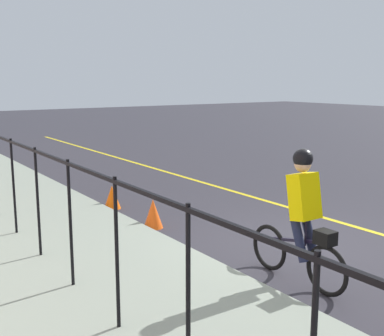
{
  "coord_description": "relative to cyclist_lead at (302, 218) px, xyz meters",
  "views": [
    {
      "loc": [
        -5.26,
        5.85,
        2.69
      ],
      "look_at": [
        2.43,
        0.54,
        1.0
      ],
      "focal_mm": 45.65,
      "sensor_mm": 36.0,
      "label": 1
    }
  ],
  "objects": [
    {
      "name": "ground_plane",
      "position": [
        1.01,
        -1.17,
        -0.91
      ],
      "size": [
        80.0,
        80.0,
        0.0
      ],
      "primitive_type": "plane",
      "color": "#2F2E35"
    },
    {
      "name": "traffic_cone_far",
      "position": [
        3.29,
        0.35,
        -0.64
      ],
      "size": [
        0.36,
        0.36,
        0.54
      ],
      "primitive_type": "cone",
      "color": "#F15411",
      "rests_on": "ground"
    },
    {
      "name": "iron_fence",
      "position": [
        2.01,
        2.63,
        0.36
      ],
      "size": [
        22.0,
        0.04,
        1.6
      ],
      "color": "black",
      "rests_on": "sidewalk"
    },
    {
      "name": "sidewalk",
      "position": [
        1.01,
        2.23,
        -0.84
      ],
      "size": [
        40.0,
        3.2,
        0.15
      ],
      "primitive_type": "cube",
      "color": "gray",
      "rests_on": "ground"
    },
    {
      "name": "cyclist_lead",
      "position": [
        0.0,
        0.0,
        0.0
      ],
      "size": [
        1.71,
        0.36,
        1.83
      ],
      "rotation": [
        0.0,
        0.0,
        -0.01
      ],
      "color": "black",
      "rests_on": "ground"
    },
    {
      "name": "traffic_cone_near",
      "position": [
        4.98,
        0.38,
        -0.66
      ],
      "size": [
        0.36,
        0.36,
        0.49
      ],
      "primitive_type": "cone",
      "color": "#F25907",
      "rests_on": "ground"
    },
    {
      "name": "lane_line_centre",
      "position": [
        1.01,
        -2.77,
        -0.91
      ],
      "size": [
        36.0,
        0.12,
        0.01
      ],
      "primitive_type": "cube",
      "color": "yellow",
      "rests_on": "ground"
    }
  ]
}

